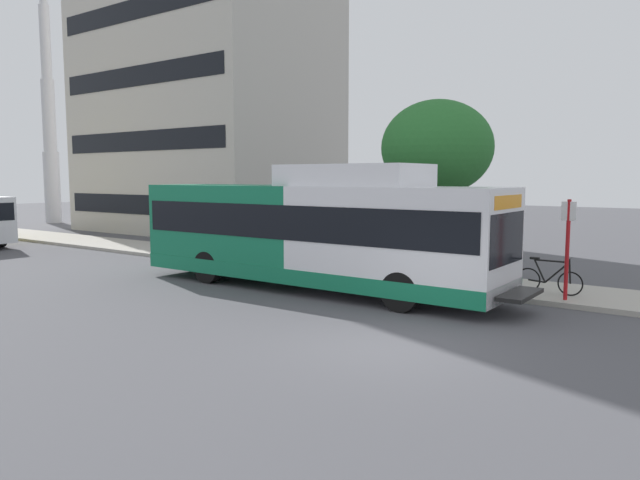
# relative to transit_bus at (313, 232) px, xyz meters

# --- Properties ---
(ground_plane) EXTENTS (120.00, 120.00, 0.00)m
(ground_plane) POSITION_rel_transit_bus_xyz_m (-3.86, 3.27, -1.70)
(ground_plane) COLOR #4C4C51
(sidewalk_curb) EXTENTS (3.00, 56.00, 0.14)m
(sidewalk_curb) POSITION_rel_transit_bus_xyz_m (3.14, 1.27, -1.63)
(sidewalk_curb) COLOR #A8A399
(sidewalk_curb) RESTS_ON ground
(transit_bus) EXTENTS (2.58, 12.25, 3.65)m
(transit_bus) POSITION_rel_transit_bus_xyz_m (0.00, 0.00, 0.00)
(transit_bus) COLOR white
(transit_bus) RESTS_ON ground
(bus_stop_sign_pole) EXTENTS (0.10, 0.36, 2.60)m
(bus_stop_sign_pole) POSITION_rel_transit_bus_xyz_m (2.05, -6.59, -0.05)
(bus_stop_sign_pole) COLOR red
(bus_stop_sign_pole) RESTS_ON sidewalk_curb
(bicycle_parked) EXTENTS (0.52, 1.76, 1.02)m
(bicycle_parked) POSITION_rel_transit_bus_xyz_m (2.66, -6.02, -1.14)
(bicycle_parked) COLOR black
(bicycle_parked) RESTS_ON sidewalk_curb
(street_tree_near_stop) EXTENTS (3.64, 3.64, 5.67)m
(street_tree_near_stop) POSITION_rel_transit_bus_xyz_m (4.21, -1.92, 2.55)
(street_tree_near_stop) COLOR #4C3823
(street_tree_near_stop) RESTS_ON sidewalk_curb
(lattice_comm_tower) EXTENTS (1.10, 1.10, 22.75)m
(lattice_comm_tower) POSITION_rel_transit_bus_xyz_m (9.34, 30.43, 5.69)
(lattice_comm_tower) COLOR #B7B7BC
(lattice_comm_tower) RESTS_ON ground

